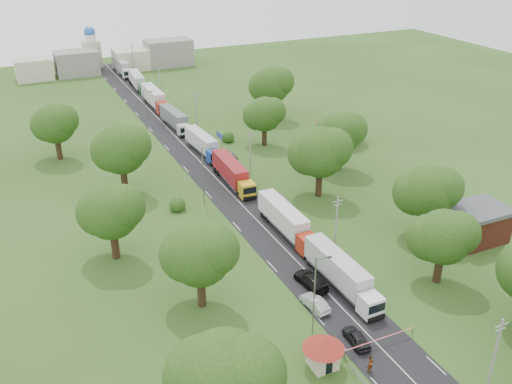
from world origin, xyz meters
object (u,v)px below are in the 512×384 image
info_sign (219,138)px  pedestrian_near (370,365)px  boom_barrier (369,343)px  guard_booth (323,350)px  car_lane_mid (315,303)px  truck_0 (341,273)px  car_lane_front (356,338)px

info_sign → pedestrian_near: 63.42m
boom_barrier → guard_booth: bearing=-180.0°
boom_barrier → car_lane_mid: 8.92m
car_lane_mid → pedestrian_near: size_ratio=2.30×
truck_0 → car_lane_front: 10.51m
truck_0 → car_lane_mid: truck_0 is taller
guard_booth → pedestrian_near: bearing=-35.5°
truck_0 → car_lane_mid: (-5.08, -2.31, -1.43)m
info_sign → pedestrian_near: info_sign is taller
info_sign → truck_0: 49.03m
boom_barrier → car_lane_front: size_ratio=2.17×
info_sign → pedestrian_near: bearing=-97.7°
car_lane_mid → pedestrian_near: pedestrian_near is taller
info_sign → boom_barrier: bearing=-96.2°
info_sign → pedestrian_near: (-8.44, -62.82, -2.03)m
truck_0 → guard_booth: bearing=-129.9°
info_sign → car_lane_mid: 51.93m
boom_barrier → pedestrian_near: pedestrian_near is taller
car_lane_front → car_lane_mid: 7.34m
boom_barrier → info_sign: size_ratio=2.25×
guard_booth → info_sign: info_sign is taller
boom_barrier → car_lane_mid: bearing=100.6°
info_sign → truck_0: info_sign is taller
truck_0 → car_lane_front: (-4.07, -9.58, -1.45)m
truck_0 → car_lane_mid: bearing=-155.6°
guard_booth → info_sign: (12.40, 60.00, 0.84)m
car_lane_front → car_lane_mid: size_ratio=0.95×
car_lane_front → pedestrian_near: size_ratio=2.18×
guard_booth → pedestrian_near: guard_booth is taller
boom_barrier → pedestrian_near: 3.40m
pedestrian_near → truck_0: bearing=49.9°
guard_booth → car_lane_mid: (4.20, 8.77, -1.43)m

